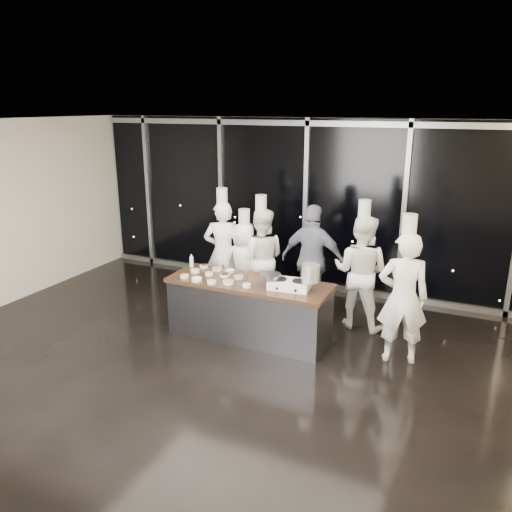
{
  "coord_description": "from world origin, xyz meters",
  "views": [
    {
      "loc": [
        3.01,
        -5.41,
        3.42
      ],
      "look_at": [
        -0.02,
        1.2,
        1.21
      ],
      "focal_mm": 35.0,
      "sensor_mm": 36.0,
      "label": 1
    }
  ],
  "objects_px": {
    "chef_right": "(361,271)",
    "guest": "(313,260)",
    "demo_counter": "(249,309)",
    "chef_far_left": "(223,252)",
    "stock_pot": "(311,273)",
    "frying_pan": "(270,276)",
    "chef_center": "(261,258)",
    "stove": "(289,284)",
    "chef_side": "(403,297)",
    "chef_left": "(245,264)"
  },
  "relations": [
    {
      "from": "chef_side",
      "to": "demo_counter",
      "type": "bearing_deg",
      "value": -10.62
    },
    {
      "from": "chef_far_left",
      "to": "chef_center",
      "type": "distance_m",
      "value": 0.7
    },
    {
      "from": "stove",
      "to": "chef_far_left",
      "type": "relative_size",
      "value": 0.3
    },
    {
      "from": "frying_pan",
      "to": "stock_pot",
      "type": "bearing_deg",
      "value": -0.05
    },
    {
      "from": "chef_center",
      "to": "chef_right",
      "type": "xyz_separation_m",
      "value": [
        1.76,
        -0.11,
        0.04
      ]
    },
    {
      "from": "chef_far_left",
      "to": "chef_center",
      "type": "relative_size",
      "value": 1.04
    },
    {
      "from": "demo_counter",
      "to": "chef_side",
      "type": "bearing_deg",
      "value": 5.25
    },
    {
      "from": "frying_pan",
      "to": "chef_right",
      "type": "relative_size",
      "value": 0.27
    },
    {
      "from": "frying_pan",
      "to": "stock_pot",
      "type": "xyz_separation_m",
      "value": [
        0.59,
        0.07,
        0.1
      ]
    },
    {
      "from": "chef_left",
      "to": "chef_side",
      "type": "relative_size",
      "value": 0.84
    },
    {
      "from": "frying_pan",
      "to": "chef_left",
      "type": "relative_size",
      "value": 0.31
    },
    {
      "from": "frying_pan",
      "to": "chef_center",
      "type": "distance_m",
      "value": 1.45
    },
    {
      "from": "chef_right",
      "to": "stock_pot",
      "type": "bearing_deg",
      "value": 72.05
    },
    {
      "from": "chef_center",
      "to": "chef_right",
      "type": "bearing_deg",
      "value": 158.22
    },
    {
      "from": "chef_center",
      "to": "guest",
      "type": "relative_size",
      "value": 1.06
    },
    {
      "from": "stock_pot",
      "to": "chef_right",
      "type": "xyz_separation_m",
      "value": [
        0.46,
        1.08,
        -0.24
      ]
    },
    {
      "from": "chef_left",
      "to": "chef_center",
      "type": "relative_size",
      "value": 0.88
    },
    {
      "from": "chef_right",
      "to": "frying_pan",
      "type": "bearing_deg",
      "value": 52.78
    },
    {
      "from": "chef_side",
      "to": "chef_left",
      "type": "bearing_deg",
      "value": -33.22
    },
    {
      "from": "chef_far_left",
      "to": "chef_side",
      "type": "xyz_separation_m",
      "value": [
        3.23,
        -0.91,
        0.01
      ]
    },
    {
      "from": "stove",
      "to": "stock_pot",
      "type": "distance_m",
      "value": 0.36
    },
    {
      "from": "demo_counter",
      "to": "chef_side",
      "type": "xyz_separation_m",
      "value": [
        2.2,
        0.2,
        0.49
      ]
    },
    {
      "from": "stove",
      "to": "chef_left",
      "type": "height_order",
      "value": "chef_left"
    },
    {
      "from": "chef_far_left",
      "to": "chef_side",
      "type": "height_order",
      "value": "chef_side"
    },
    {
      "from": "stock_pot",
      "to": "chef_left",
      "type": "bearing_deg",
      "value": 145.24
    },
    {
      "from": "stove",
      "to": "chef_side",
      "type": "xyz_separation_m",
      "value": [
        1.55,
        0.23,
        -0.02
      ]
    },
    {
      "from": "stock_pot",
      "to": "guest",
      "type": "bearing_deg",
      "value": 106.76
    },
    {
      "from": "frying_pan",
      "to": "guest",
      "type": "relative_size",
      "value": 0.29
    },
    {
      "from": "frying_pan",
      "to": "chef_far_left",
      "type": "height_order",
      "value": "chef_far_left"
    },
    {
      "from": "stock_pot",
      "to": "chef_center",
      "type": "height_order",
      "value": "chef_center"
    },
    {
      "from": "chef_left",
      "to": "chef_center",
      "type": "xyz_separation_m",
      "value": [
        0.26,
        0.11,
        0.12
      ]
    },
    {
      "from": "chef_far_left",
      "to": "demo_counter",
      "type": "bearing_deg",
      "value": 109.61
    },
    {
      "from": "stove",
      "to": "guest",
      "type": "distance_m",
      "value": 1.33
    },
    {
      "from": "stock_pot",
      "to": "chef_far_left",
      "type": "bearing_deg",
      "value": 150.82
    },
    {
      "from": "frying_pan",
      "to": "chef_left",
      "type": "bearing_deg",
      "value": 123.39
    },
    {
      "from": "chef_center",
      "to": "chef_right",
      "type": "relative_size",
      "value": 0.97
    },
    {
      "from": "chef_center",
      "to": "chef_side",
      "type": "distance_m",
      "value": 2.73
    },
    {
      "from": "chef_right",
      "to": "chef_side",
      "type": "xyz_separation_m",
      "value": [
        0.78,
        -0.88,
        0.02
      ]
    },
    {
      "from": "frying_pan",
      "to": "stock_pot",
      "type": "height_order",
      "value": "stock_pot"
    },
    {
      "from": "demo_counter",
      "to": "guest",
      "type": "distance_m",
      "value": 1.49
    },
    {
      "from": "stove",
      "to": "frying_pan",
      "type": "bearing_deg",
      "value": -179.59
    },
    {
      "from": "chef_far_left",
      "to": "chef_center",
      "type": "bearing_deg",
      "value": 163.35
    },
    {
      "from": "stove",
      "to": "stock_pot",
      "type": "relative_size",
      "value": 2.46
    },
    {
      "from": "demo_counter",
      "to": "stock_pot",
      "type": "relative_size",
      "value": 9.86
    },
    {
      "from": "demo_counter",
      "to": "frying_pan",
      "type": "relative_size",
      "value": 4.52
    },
    {
      "from": "chef_right",
      "to": "demo_counter",
      "type": "bearing_deg",
      "value": 42.57
    },
    {
      "from": "chef_right",
      "to": "guest",
      "type": "bearing_deg",
      "value": -8.58
    },
    {
      "from": "demo_counter",
      "to": "chef_right",
      "type": "distance_m",
      "value": 1.84
    },
    {
      "from": "chef_far_left",
      "to": "chef_side",
      "type": "distance_m",
      "value": 3.36
    },
    {
      "from": "demo_counter",
      "to": "chef_far_left",
      "type": "bearing_deg",
      "value": 132.94
    }
  ]
}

